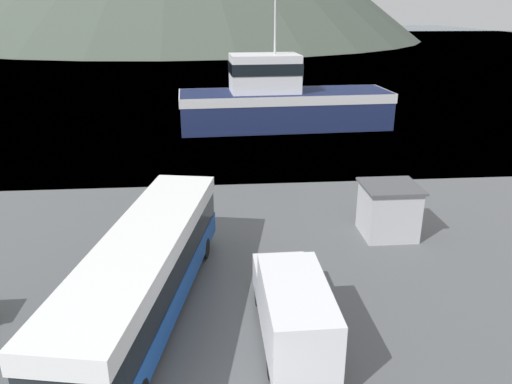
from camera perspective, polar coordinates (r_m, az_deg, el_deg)
name	(u,v)px	position (r m, az deg, el deg)	size (l,w,h in m)	color
water_surface	(211,43)	(149.16, -5.21, 16.60)	(240.00, 240.00, 0.00)	#475B6B
tour_bus	(146,270)	(17.84, -12.51, -8.72)	(4.87, 12.73, 3.11)	#194799
delivery_van	(293,308)	(16.36, 4.21, -13.07)	(2.02, 6.19, 2.45)	silver
fishing_boat	(281,100)	(44.84, 2.88, 10.43)	(18.79, 6.49, 10.69)	#19234C
dock_kiosk	(388,210)	(24.36, 14.90, -2.00)	(2.63, 2.53, 2.52)	#B2B2B7
small_boat	(265,96)	(58.47, 1.06, 10.91)	(2.05, 5.29, 0.93)	maroon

